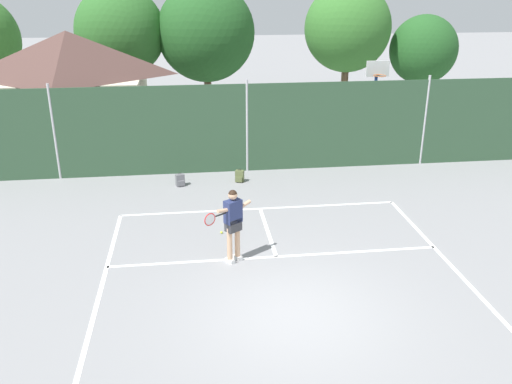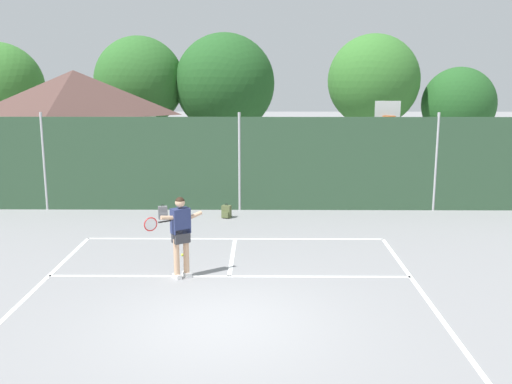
# 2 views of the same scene
# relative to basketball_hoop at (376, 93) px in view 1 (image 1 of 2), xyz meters

# --- Properties ---
(ground_plane) EXTENTS (120.00, 120.00, 0.00)m
(ground_plane) POSITION_rel_basketball_hoop_xyz_m (-5.22, -10.83, -2.31)
(ground_plane) COLOR gray
(court_markings) EXTENTS (8.30, 11.10, 0.01)m
(court_markings) POSITION_rel_basketball_hoop_xyz_m (-5.22, -10.18, -2.31)
(court_markings) COLOR white
(court_markings) RESTS_ON ground
(chainlink_fence) EXTENTS (26.09, 0.09, 3.26)m
(chainlink_fence) POSITION_rel_basketball_hoop_xyz_m (-5.22, -1.83, -0.75)
(chainlink_fence) COLOR #2D4C33
(chainlink_fence) RESTS_ON ground
(basketball_hoop) EXTENTS (0.90, 0.67, 3.55)m
(basketball_hoop) POSITION_rel_basketball_hoop_xyz_m (0.00, 0.00, 0.00)
(basketball_hoop) COLOR #284CB2
(basketball_hoop) RESTS_ON ground
(clubhouse_building) EXTENTS (5.82, 4.88, 4.63)m
(clubhouse_building) POSITION_rel_basketball_hoop_xyz_m (-11.66, 1.60, 0.09)
(clubhouse_building) COLOR beige
(clubhouse_building) RESTS_ON ground
(treeline_backdrop) EXTENTS (25.69, 4.23, 6.39)m
(treeline_backdrop) POSITION_rel_basketball_hoop_xyz_m (-6.53, 6.93, 1.62)
(treeline_backdrop) COLOR brown
(treeline_backdrop) RESTS_ON ground
(tennis_player) EXTENTS (1.16, 0.94, 1.85)m
(tennis_player) POSITION_rel_basketball_hoop_xyz_m (-6.29, -8.44, -1.20)
(tennis_player) COLOR silver
(tennis_player) RESTS_ON ground
(tennis_ball) EXTENTS (0.07, 0.07, 0.07)m
(tennis_ball) POSITION_rel_basketball_hoop_xyz_m (-6.48, -6.87, -2.28)
(tennis_ball) COLOR #CCE033
(tennis_ball) RESTS_ON ground
(backpack_grey) EXTENTS (0.32, 0.30, 0.46)m
(backpack_grey) POSITION_rel_basketball_hoop_xyz_m (-7.60, -3.08, -2.12)
(backpack_grey) COLOR slate
(backpack_grey) RESTS_ON ground
(backpack_olive) EXTENTS (0.32, 0.31, 0.46)m
(backpack_olive) POSITION_rel_basketball_hoop_xyz_m (-5.60, -2.94, -2.12)
(backpack_olive) COLOR #566038
(backpack_olive) RESTS_ON ground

